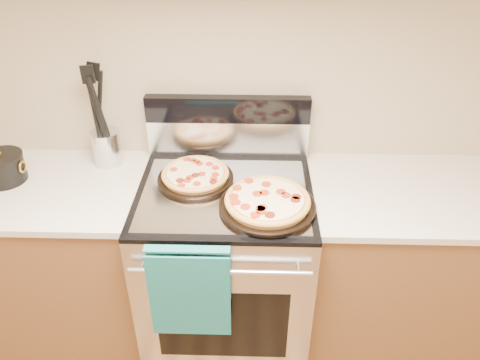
{
  "coord_description": "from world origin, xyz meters",
  "views": [
    {
      "loc": [
        0.11,
        -0.02,
        2.06
      ],
      "look_at": [
        0.07,
        1.55,
        1.04
      ],
      "focal_mm": 35.0,
      "sensor_mm": 36.0,
      "label": 1
    }
  ],
  "objects_px": {
    "range_body": "(227,270)",
    "saucepan": "(3,169)",
    "utensil_crock": "(107,147)",
    "pepperoni_pizza_back": "(195,175)",
    "pepperoni_pizza_front": "(267,202)"
  },
  "relations": [
    {
      "from": "range_body",
      "to": "saucepan",
      "type": "distance_m",
      "value": 1.12
    },
    {
      "from": "pepperoni_pizza_back",
      "to": "saucepan",
      "type": "relative_size",
      "value": 1.76
    },
    {
      "from": "pepperoni_pizza_back",
      "to": "saucepan",
      "type": "height_order",
      "value": "saucepan"
    },
    {
      "from": "pepperoni_pizza_front",
      "to": "utensil_crock",
      "type": "relative_size",
      "value": 2.33
    },
    {
      "from": "range_body",
      "to": "pepperoni_pizza_front",
      "type": "xyz_separation_m",
      "value": [
        0.18,
        -0.13,
        0.5
      ]
    },
    {
      "from": "range_body",
      "to": "utensil_crock",
      "type": "relative_size",
      "value": 5.41
    },
    {
      "from": "pepperoni_pizza_front",
      "to": "pepperoni_pizza_back",
      "type": "bearing_deg",
      "value": 147.49
    },
    {
      "from": "pepperoni_pizza_back",
      "to": "pepperoni_pizza_front",
      "type": "xyz_separation_m",
      "value": [
        0.31,
        -0.2,
        0.0
      ]
    },
    {
      "from": "range_body",
      "to": "utensil_crock",
      "type": "distance_m",
      "value": 0.82
    },
    {
      "from": "pepperoni_pizza_front",
      "to": "utensil_crock",
      "type": "height_order",
      "value": "utensil_crock"
    },
    {
      "from": "pepperoni_pizza_back",
      "to": "utensil_crock",
      "type": "bearing_deg",
      "value": 159.22
    },
    {
      "from": "range_body",
      "to": "saucepan",
      "type": "height_order",
      "value": "saucepan"
    },
    {
      "from": "pepperoni_pizza_front",
      "to": "utensil_crock",
      "type": "bearing_deg",
      "value": 153.97
    },
    {
      "from": "pepperoni_pizza_front",
      "to": "saucepan",
      "type": "height_order",
      "value": "saucepan"
    },
    {
      "from": "pepperoni_pizza_back",
      "to": "saucepan",
      "type": "distance_m",
      "value": 0.86
    }
  ]
}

